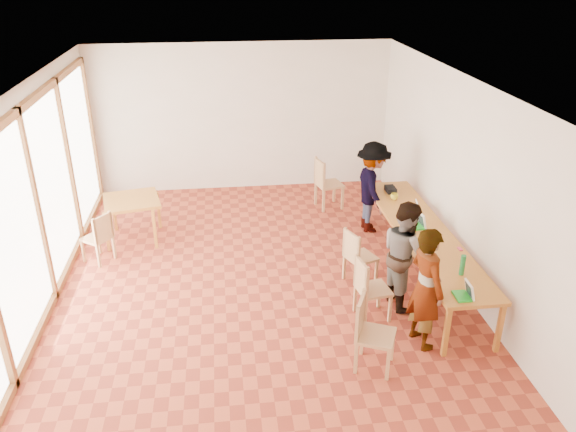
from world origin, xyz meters
name	(u,v)px	position (x,y,z in m)	size (l,w,h in m)	color
ground	(258,285)	(0.00, 0.00, 0.00)	(8.00, 8.00, 0.00)	#AF462A
wall_back	(242,118)	(0.00, 4.00, 1.50)	(6.00, 0.10, 3.00)	silver
wall_front	(293,398)	(0.00, -4.00, 1.50)	(6.00, 0.10, 3.00)	silver
wall_right	(462,184)	(3.00, 0.00, 1.50)	(0.10, 8.00, 3.00)	silver
window_wall	(34,204)	(-2.96, 0.00, 1.50)	(0.10, 8.00, 3.00)	white
ceiling	(253,84)	(0.00, 0.00, 3.02)	(6.00, 8.00, 0.04)	white
communal_table	(423,233)	(2.50, 0.04, 0.70)	(0.80, 4.00, 0.75)	#B46C28
side_table	(132,204)	(-2.02, 1.79, 0.67)	(0.90, 0.90, 0.75)	#B46C28
chair_near	(368,325)	(1.16, -1.95, 0.57)	(0.58, 0.58, 0.50)	tan
chair_mid	(367,283)	(1.39, -0.99, 0.55)	(0.48, 0.48, 0.48)	tan
chair_far	(356,252)	(1.46, -0.09, 0.53)	(0.52, 0.52, 0.46)	tan
chair_empty	(324,179)	(1.49, 2.71, 0.61)	(0.55, 0.55, 0.53)	tan
chair_spare	(100,233)	(-2.43, 1.03, 0.52)	(0.55, 0.55, 0.45)	tan
person_near	(426,288)	(1.96, -1.60, 0.81)	(0.59, 0.39, 1.62)	gray
person_mid	(405,254)	(1.99, -0.68, 0.78)	(0.75, 0.59, 1.55)	gray
person_far	(372,187)	(2.14, 1.66, 0.82)	(1.05, 0.61, 1.63)	gray
laptop_near	(466,293)	(2.40, -1.76, 0.81)	(0.21, 0.25, 0.20)	green
laptop_mid	(418,223)	(2.47, 0.18, 0.81)	(0.25, 0.29, 0.22)	green
laptop_far	(415,209)	(2.60, 0.72, 0.80)	(0.23, 0.25, 0.19)	green
yellow_mug	(394,197)	(2.42, 1.24, 0.80)	(0.13, 0.13, 0.10)	gold
green_bottle	(462,265)	(2.56, -1.25, 0.89)	(0.07, 0.07, 0.28)	#1E7434
clear_glass	(417,220)	(2.50, 0.33, 0.80)	(0.07, 0.07, 0.09)	silver
condiment_cup	(421,221)	(2.56, 0.30, 0.78)	(0.08, 0.08, 0.06)	white
pink_phone	(460,249)	(2.82, -0.60, 0.76)	(0.05, 0.10, 0.01)	#D8375D
black_pouch	(391,189)	(2.45, 1.58, 0.80)	(0.16, 0.26, 0.09)	black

